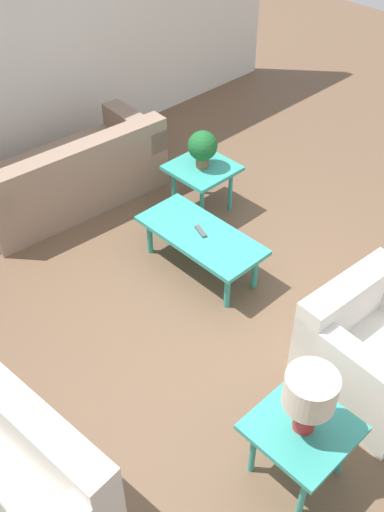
% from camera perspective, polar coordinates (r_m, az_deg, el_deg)
% --- Properties ---
extents(ground_plane, '(14.00, 14.00, 0.00)m').
position_cam_1_polar(ground_plane, '(4.88, 4.23, -5.31)').
color(ground_plane, brown).
extents(wall_right, '(0.12, 7.20, 2.70)m').
position_cam_1_polar(wall_right, '(6.24, -17.36, 18.84)').
color(wall_right, silver).
rests_on(wall_right, ground_plane).
extents(sofa, '(0.99, 1.92, 0.75)m').
position_cam_1_polar(sofa, '(6.01, -11.67, 7.47)').
color(sofa, gray).
rests_on(sofa, ground_plane).
extents(armchair, '(0.90, 0.92, 0.79)m').
position_cam_1_polar(armchair, '(4.35, 16.85, -8.80)').
color(armchair, silver).
rests_on(armchair, ground_plane).
extents(loveseat, '(1.28, 0.94, 0.79)m').
position_cam_1_polar(loveseat, '(3.76, -17.48, -20.80)').
color(loveseat, silver).
rests_on(loveseat, ground_plane).
extents(coffee_table, '(1.13, 0.51, 0.39)m').
position_cam_1_polar(coffee_table, '(5.02, 0.84, 1.77)').
color(coffee_table, teal).
rests_on(coffee_table, ground_plane).
extents(side_table_plant, '(0.57, 0.57, 0.49)m').
position_cam_1_polar(side_table_plant, '(5.69, 0.98, 7.96)').
color(side_table_plant, teal).
rests_on(side_table_plant, ground_plane).
extents(side_table_lamp, '(0.57, 0.57, 0.49)m').
position_cam_1_polar(side_table_lamp, '(3.73, 10.39, -16.23)').
color(side_table_lamp, teal).
rests_on(side_table_lamp, ground_plane).
extents(potted_plant, '(0.28, 0.28, 0.36)m').
position_cam_1_polar(potted_plant, '(5.55, 1.01, 10.36)').
color(potted_plant, brown).
rests_on(potted_plant, side_table_plant).
extents(table_lamp, '(0.30, 0.30, 0.45)m').
position_cam_1_polar(table_lamp, '(3.43, 11.15, -12.82)').
color(table_lamp, red).
rests_on(table_lamp, side_table_lamp).
extents(remote_control, '(0.16, 0.09, 0.02)m').
position_cam_1_polar(remote_control, '(5.00, 0.83, 2.37)').
color(remote_control, '#4C4C51').
rests_on(remote_control, coffee_table).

